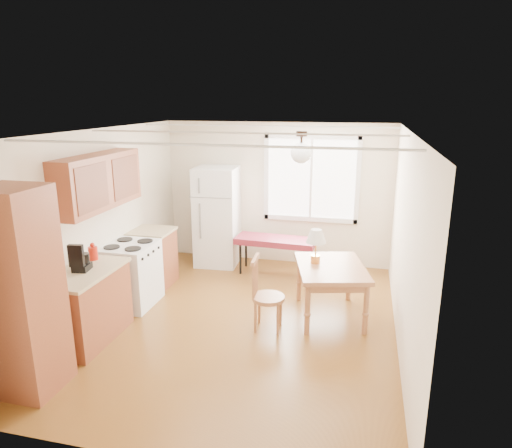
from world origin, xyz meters
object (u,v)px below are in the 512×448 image
(refrigerator, at_px, (217,216))
(dining_table, at_px, (331,273))
(chair, at_px, (262,289))
(bench, at_px, (275,242))

(refrigerator, height_order, dining_table, refrigerator)
(refrigerator, xyz_separation_m, chair, (1.31, -2.20, -0.33))
(refrigerator, height_order, bench, refrigerator)
(bench, distance_m, dining_table, 1.74)
(chair, bearing_deg, bench, 92.68)
(bench, height_order, chair, chair)
(dining_table, distance_m, chair, 1.00)
(dining_table, height_order, chair, chair)
(bench, distance_m, chair, 1.97)
(refrigerator, bearing_deg, chair, -62.76)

